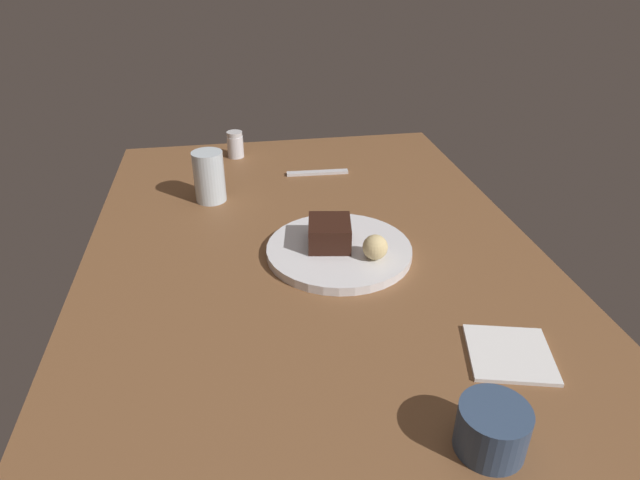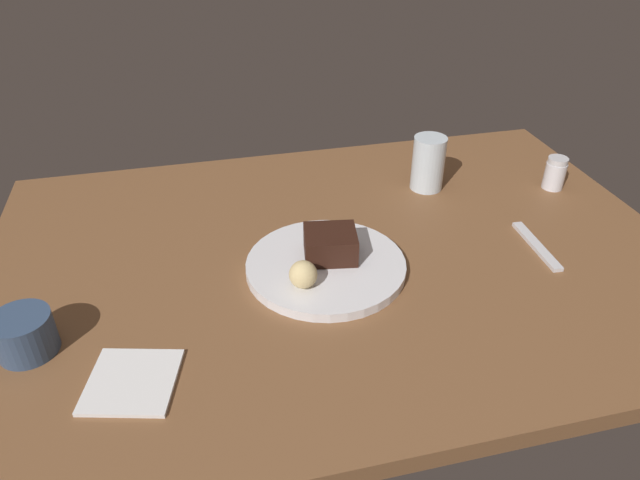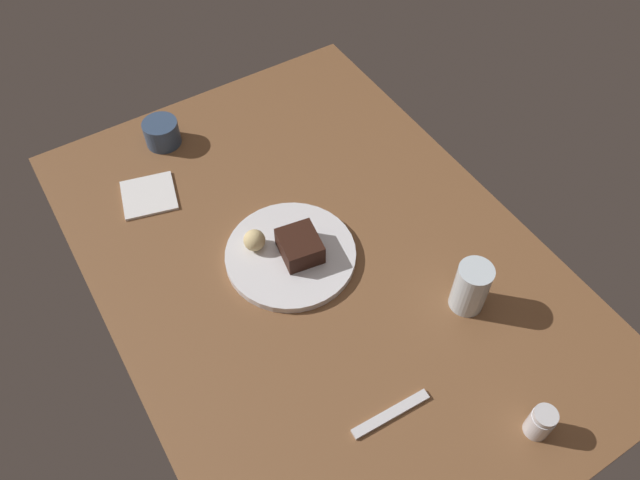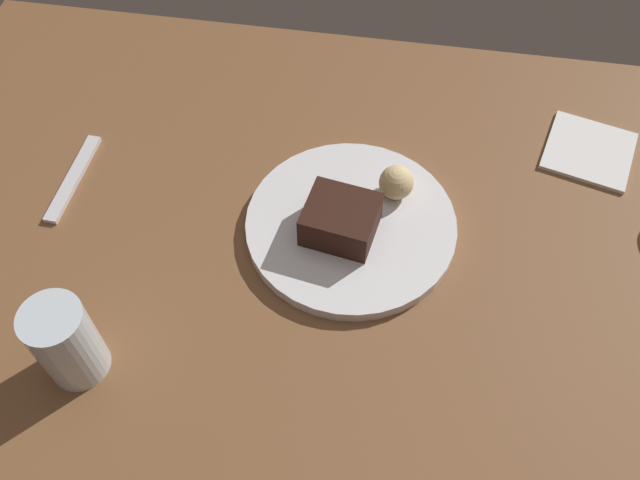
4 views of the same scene
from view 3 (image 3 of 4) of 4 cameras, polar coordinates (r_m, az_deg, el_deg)
name	(u,v)px [view 3 (image 3 of 4)]	position (r cm, az deg, el deg)	size (l,w,h in cm)	color
dining_table	(318,264)	(126.22, -0.19, -2.22)	(120.00, 84.00, 3.00)	brown
dessert_plate	(291,255)	(124.84, -2.75, -1.37)	(26.60, 26.60, 1.64)	silver
chocolate_cake_slice	(300,246)	(122.15, -1.89, -0.56)	(7.61, 8.60, 4.65)	black
bread_roll	(254,240)	(123.78, -6.11, -0.02)	(4.45, 4.45, 4.45)	#DBC184
salt_shaker	(541,422)	(111.39, 19.80, -15.64)	(4.21, 4.21, 6.78)	silver
water_glass	(471,287)	(118.02, 13.84, -4.27)	(6.65, 6.65, 11.15)	silver
coffee_cup	(162,133)	(150.07, -14.48, 9.61)	(8.19, 8.19, 6.01)	#334766
dessert_spoon	(391,414)	(109.69, 6.59, -15.74)	(15.00, 1.80, 0.70)	silver
folded_napkin	(149,195)	(140.61, -15.61, 4.02)	(11.41, 11.43, 0.60)	white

